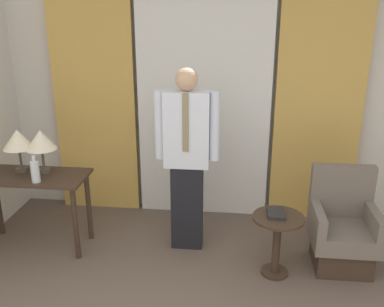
{
  "coord_description": "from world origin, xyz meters",
  "views": [
    {
      "loc": [
        0.36,
        -1.58,
        2.29
      ],
      "look_at": [
        -0.03,
        1.99,
        1.03
      ],
      "focal_mm": 40.0,
      "sensor_mm": 36.0,
      "label": 1
    }
  ],
  "objects": [
    {
      "name": "table_lamp_left",
      "position": [
        -1.69,
        2.07,
        1.07
      ],
      "size": [
        0.29,
        0.29,
        0.42
      ],
      "color": "#4C4238",
      "rests_on": "desk"
    },
    {
      "name": "curtain_drape_left",
      "position": [
        -1.21,
        2.92,
        1.29
      ],
      "size": [
        0.91,
        0.06,
        2.58
      ],
      "color": "gold",
      "rests_on": "ground_plane"
    },
    {
      "name": "curtain_sheer_center",
      "position": [
        0.0,
        2.92,
        1.29
      ],
      "size": [
        1.43,
        0.06,
        2.58
      ],
      "color": "white",
      "rests_on": "ground_plane"
    },
    {
      "name": "table_lamp_right",
      "position": [
        -1.46,
        2.07,
        1.07
      ],
      "size": [
        0.29,
        0.29,
        0.42
      ],
      "color": "#4C4238",
      "rests_on": "desk"
    },
    {
      "name": "curtain_drape_right",
      "position": [
        1.21,
        2.92,
        1.29
      ],
      "size": [
        0.91,
        0.06,
        2.58
      ],
      "color": "gold",
      "rests_on": "ground_plane"
    },
    {
      "name": "bottle_by_lamp",
      "position": [
        -1.44,
        1.83,
        0.86
      ],
      "size": [
        0.08,
        0.08,
        0.25
      ],
      "color": "silver",
      "rests_on": "desk"
    },
    {
      "name": "desk",
      "position": [
        -1.58,
        1.99,
        0.62
      ],
      "size": [
        1.08,
        0.48,
        0.76
      ],
      "color": "#38281E",
      "rests_on": "ground_plane"
    },
    {
      "name": "book",
      "position": [
        0.72,
        1.78,
        0.58
      ],
      "size": [
        0.15,
        0.21,
        0.03
      ],
      "color": "black",
      "rests_on": "side_table"
    },
    {
      "name": "side_table",
      "position": [
        0.74,
        1.75,
        0.38
      ],
      "size": [
        0.44,
        0.44,
        0.57
      ],
      "color": "#38281E",
      "rests_on": "ground_plane"
    },
    {
      "name": "person",
      "position": [
        -0.09,
        2.14,
        0.97
      ],
      "size": [
        0.6,
        0.21,
        1.77
      ],
      "color": "black",
      "rests_on": "ground_plane"
    },
    {
      "name": "armchair",
      "position": [
        1.35,
        1.97,
        0.33
      ],
      "size": [
        0.57,
        0.55,
        0.91
      ],
      "color": "#38281E",
      "rests_on": "ground_plane"
    },
    {
      "name": "wall_back",
      "position": [
        0.0,
        3.05,
        1.35
      ],
      "size": [
        10.0,
        0.06,
        2.7
      ],
      "color": "silver",
      "rests_on": "ground_plane"
    }
  ]
}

